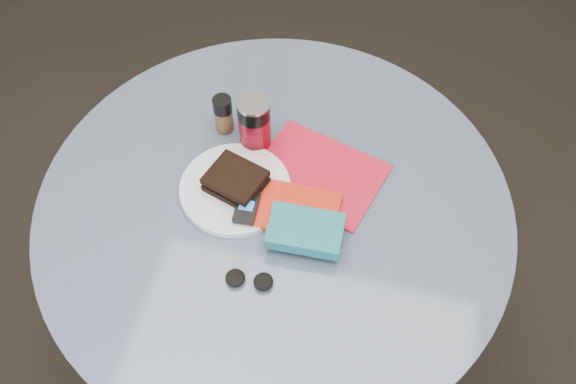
% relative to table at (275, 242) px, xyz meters
% --- Properties ---
extents(ground, '(4.00, 4.00, 0.00)m').
position_rel_table_xyz_m(ground, '(0.00, 0.00, -0.59)').
color(ground, black).
rests_on(ground, ground).
extents(table, '(1.00, 1.00, 0.75)m').
position_rel_table_xyz_m(table, '(0.00, 0.00, 0.00)').
color(table, black).
rests_on(table, ground).
extents(plate, '(0.25, 0.25, 0.01)m').
position_rel_table_xyz_m(plate, '(-0.09, 0.01, 0.17)').
color(plate, silver).
rests_on(plate, table).
extents(sandwich, '(0.14, 0.12, 0.04)m').
position_rel_table_xyz_m(sandwich, '(-0.09, 0.01, 0.20)').
color(sandwich, black).
rests_on(sandwich, plate).
extents(soda_can, '(0.09, 0.09, 0.13)m').
position_rel_table_xyz_m(soda_can, '(-0.08, 0.15, 0.23)').
color(soda_can, maroon).
rests_on(soda_can, table).
extents(pepper_grinder, '(0.05, 0.05, 0.10)m').
position_rel_table_xyz_m(pepper_grinder, '(-0.16, 0.17, 0.21)').
color(pepper_grinder, '#4F3722').
rests_on(pepper_grinder, table).
extents(magazine, '(0.31, 0.26, 0.00)m').
position_rel_table_xyz_m(magazine, '(0.08, 0.09, 0.17)').
color(magazine, maroon).
rests_on(magazine, table).
extents(red_book, '(0.18, 0.12, 0.01)m').
position_rel_table_xyz_m(red_book, '(0.05, -0.02, 0.18)').
color(red_book, '#B31E0E').
rests_on(red_book, magazine).
extents(novel, '(0.15, 0.10, 0.03)m').
position_rel_table_xyz_m(novel, '(0.08, -0.07, 0.20)').
color(novel, '#155763').
rests_on(novel, red_book).
extents(mp3_player, '(0.05, 0.08, 0.01)m').
position_rel_table_xyz_m(mp3_player, '(-0.05, -0.04, 0.19)').
color(mp3_player, black).
rests_on(mp3_player, red_book).
extents(headphones, '(0.10, 0.05, 0.02)m').
position_rel_table_xyz_m(headphones, '(-0.00, -0.19, 0.17)').
color(headphones, black).
rests_on(headphones, table).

